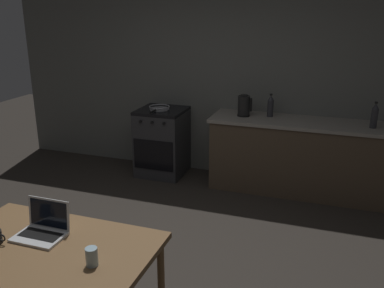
{
  "coord_description": "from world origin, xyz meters",
  "views": [
    {
      "loc": [
        1.51,
        -2.8,
        2.18
      ],
      "look_at": [
        0.24,
        0.87,
        0.9
      ],
      "focal_mm": 39.45,
      "sensor_mm": 36.0,
      "label": 1
    }
  ],
  "objects_px": {
    "drinking_glass": "(92,257)",
    "bottle_b": "(270,106)",
    "electric_kettle": "(244,106)",
    "bottle": "(375,116)",
    "laptop": "(42,229)",
    "dining_table": "(48,256)",
    "frying_pan": "(159,108)",
    "stove_oven": "(162,142)"
  },
  "relations": [
    {
      "from": "bottle",
      "to": "dining_table",
      "type": "bearing_deg",
      "value": -124.5
    },
    {
      "from": "laptop",
      "to": "drinking_glass",
      "type": "height_order",
      "value": "laptop"
    },
    {
      "from": "electric_kettle",
      "to": "drinking_glass",
      "type": "distance_m",
      "value": 3.14
    },
    {
      "from": "electric_kettle",
      "to": "stove_oven",
      "type": "bearing_deg",
      "value": -179.87
    },
    {
      "from": "laptop",
      "to": "electric_kettle",
      "type": "bearing_deg",
      "value": 88.98
    },
    {
      "from": "stove_oven",
      "to": "dining_table",
      "type": "distance_m",
      "value": 3.09
    },
    {
      "from": "bottle",
      "to": "drinking_glass",
      "type": "distance_m",
      "value": 3.51
    },
    {
      "from": "stove_oven",
      "to": "laptop",
      "type": "height_order",
      "value": "laptop"
    },
    {
      "from": "drinking_glass",
      "to": "bottle_b",
      "type": "distance_m",
      "value": 3.25
    },
    {
      "from": "electric_kettle",
      "to": "bottle_b",
      "type": "height_order",
      "value": "bottle_b"
    },
    {
      "from": "electric_kettle",
      "to": "bottle_b",
      "type": "relative_size",
      "value": 0.95
    },
    {
      "from": "stove_oven",
      "to": "drinking_glass",
      "type": "relative_size",
      "value": 7.87
    },
    {
      "from": "drinking_glass",
      "to": "stove_oven",
      "type": "bearing_deg",
      "value": 105.78
    },
    {
      "from": "bottle",
      "to": "bottle_b",
      "type": "relative_size",
      "value": 1.05
    },
    {
      "from": "dining_table",
      "to": "frying_pan",
      "type": "xyz_separation_m",
      "value": [
        -0.52,
        3.01,
        0.26
      ]
    },
    {
      "from": "laptop",
      "to": "electric_kettle",
      "type": "xyz_separation_m",
      "value": [
        0.7,
        2.93,
        0.25
      ]
    },
    {
      "from": "dining_table",
      "to": "electric_kettle",
      "type": "xyz_separation_m",
      "value": [
        0.59,
        3.04,
        0.36
      ]
    },
    {
      "from": "bottle",
      "to": "drinking_glass",
      "type": "relative_size",
      "value": 2.59
    },
    {
      "from": "dining_table",
      "to": "electric_kettle",
      "type": "height_order",
      "value": "electric_kettle"
    },
    {
      "from": "electric_kettle",
      "to": "bottle",
      "type": "height_order",
      "value": "bottle"
    },
    {
      "from": "electric_kettle",
      "to": "drinking_glass",
      "type": "relative_size",
      "value": 2.34
    },
    {
      "from": "laptop",
      "to": "frying_pan",
      "type": "xyz_separation_m",
      "value": [
        -0.41,
        2.91,
        0.15
      ]
    },
    {
      "from": "electric_kettle",
      "to": "bottle_b",
      "type": "distance_m",
      "value": 0.32
    },
    {
      "from": "electric_kettle",
      "to": "frying_pan",
      "type": "distance_m",
      "value": 1.12
    },
    {
      "from": "drinking_glass",
      "to": "bottle_b",
      "type": "xyz_separation_m",
      "value": [
        0.52,
        3.2,
        0.24
      ]
    },
    {
      "from": "stove_oven",
      "to": "frying_pan",
      "type": "bearing_deg",
      "value": -131.51
    },
    {
      "from": "frying_pan",
      "to": "stove_oven",
      "type": "bearing_deg",
      "value": 48.49
    },
    {
      "from": "frying_pan",
      "to": "dining_table",
      "type": "bearing_deg",
      "value": -80.14
    },
    {
      "from": "dining_table",
      "to": "bottle",
      "type": "distance_m",
      "value": 3.65
    },
    {
      "from": "drinking_glass",
      "to": "laptop",
      "type": "bearing_deg",
      "value": 159.22
    },
    {
      "from": "bottle",
      "to": "bottle_b",
      "type": "distance_m",
      "value": 1.17
    },
    {
      "from": "electric_kettle",
      "to": "bottle_b",
      "type": "bearing_deg",
      "value": 14.5
    },
    {
      "from": "electric_kettle",
      "to": "bottle",
      "type": "relative_size",
      "value": 0.9
    },
    {
      "from": "bottle",
      "to": "frying_pan",
      "type": "distance_m",
      "value": 2.58
    },
    {
      "from": "frying_pan",
      "to": "drinking_glass",
      "type": "bearing_deg",
      "value": -73.72
    },
    {
      "from": "drinking_glass",
      "to": "electric_kettle",
      "type": "bearing_deg",
      "value": 86.17
    },
    {
      "from": "bottle_b",
      "to": "bottle",
      "type": "bearing_deg",
      "value": -6.4
    },
    {
      "from": "laptop",
      "to": "bottle",
      "type": "xyz_separation_m",
      "value": [
        2.17,
        2.88,
        0.26
      ]
    },
    {
      "from": "dining_table",
      "to": "laptop",
      "type": "relative_size",
      "value": 4.25
    },
    {
      "from": "dining_table",
      "to": "electric_kettle",
      "type": "distance_m",
      "value": 3.12
    },
    {
      "from": "frying_pan",
      "to": "bottle_b",
      "type": "xyz_separation_m",
      "value": [
        1.42,
        0.11,
        0.11
      ]
    },
    {
      "from": "stove_oven",
      "to": "drinking_glass",
      "type": "bearing_deg",
      "value": -74.22
    }
  ]
}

